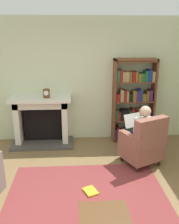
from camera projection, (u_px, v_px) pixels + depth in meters
ground at (88, 210)px, 3.38m from camera, size 14.00×14.00×0.00m
back_wall at (81, 81)px, 5.39m from camera, size 5.60×0.10×2.70m
area_rug at (87, 196)px, 3.66m from camera, size 2.40×1.80×0.01m
fireplace at (42, 119)px, 5.34m from camera, size 1.33×0.64×1.06m
mantel_clock at (46, 93)px, 5.07m from camera, size 0.14×0.14×0.18m
bookshelf at (134, 102)px, 5.39m from camera, size 0.91×0.32×1.84m
armchair_reading at (144, 144)px, 4.44m from camera, size 0.84×0.83×0.97m
seated_reader at (140, 132)px, 4.48m from camera, size 0.51×0.60×1.14m
side_table at (104, 217)px, 2.72m from camera, size 0.56×0.39×0.45m
scattered_books at (93, 202)px, 3.50m from camera, size 0.34×0.71×0.04m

